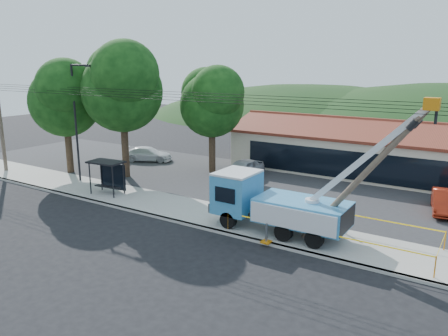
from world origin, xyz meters
TOP-DOWN VIEW (x-y plane):
  - ground at (0.00, 0.00)m, footprint 120.00×120.00m
  - curb at (0.00, 2.10)m, footprint 60.00×0.25m
  - sidewalk at (0.00, 4.00)m, footprint 60.00×4.00m
  - parking_lot at (0.00, 12.00)m, footprint 60.00×12.00m
  - strip_mall at (4.00, 19.98)m, footprint 22.50×8.53m
  - streetlight at (-13.78, 5.00)m, footprint 2.13×0.22m
  - tree_west_near at (-12.00, 8.00)m, footprint 7.56×6.72m
  - tree_west_far at (-17.00, 6.50)m, footprint 6.84×6.08m
  - tree_lot at (-7.00, 13.00)m, footprint 6.30×5.60m
  - hill_west at (-15.00, 55.00)m, footprint 78.40×56.00m
  - power_lines at (-18.46, 3.80)m, footprint 60.00×1.42m
  - utility_truck at (3.40, 3.74)m, footprint 11.06×4.01m
  - leaning_pole at (8.12, 3.76)m, footprint 5.72×1.70m
  - bus_shelter at (-9.52, 3.83)m, footprint 2.55×1.72m
  - caution_tape at (6.34, 4.19)m, footprint 10.40×3.41m
  - car_silver at (-3.74, 12.46)m, footprint 2.05×4.58m
  - car_red at (10.80, 12.20)m, footprint 2.12×4.30m
  - car_white at (-14.48, 13.30)m, footprint 4.86×3.55m

SIDE VIEW (x-z plane):
  - ground at x=0.00m, z-range 0.00..0.00m
  - hill_west at x=-15.00m, z-range -14.00..14.00m
  - car_silver at x=-3.74m, z-range -0.76..0.76m
  - car_red at x=10.80m, z-range -0.68..0.68m
  - car_white at x=-14.48m, z-range -0.65..0.65m
  - parking_lot at x=0.00m, z-range 0.00..0.10m
  - curb at x=0.00m, z-range 0.00..0.15m
  - sidewalk at x=0.00m, z-range 0.00..0.15m
  - caution_tape at x=6.34m, z-range 0.39..1.37m
  - utility_truck at x=3.40m, z-range -2.02..5.46m
  - bus_shelter at x=-9.52m, z-range 0.68..3.01m
  - strip_mall at x=4.00m, z-range -0.46..4.22m
  - leaning_pole at x=8.12m, z-range 0.44..7.84m
  - power_lines at x=-18.46m, z-range 0.51..8.51m
  - streetlight at x=-13.78m, z-range 0.80..9.80m
  - tree_lot at x=-7.00m, z-range 1.74..10.68m
  - tree_west_far at x=-17.00m, z-range 1.80..11.28m
  - tree_west_near at x=-12.00m, z-range 2.12..12.92m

